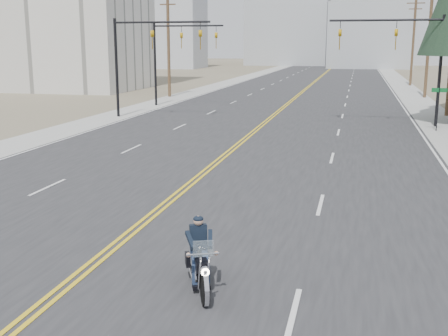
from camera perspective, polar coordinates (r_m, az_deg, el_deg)
road at (r=76.50m, az=8.93°, el=8.43°), size 20.00×200.00×0.01m
sidewalk_left at (r=78.25m, az=0.41°, el=8.66°), size 3.00×200.00×0.01m
sidewalk_right at (r=76.46m, az=17.63°, el=8.00°), size 3.00×200.00×0.01m
traffic_mast_left at (r=40.93m, az=-8.30°, el=11.97°), size 7.10×0.26×7.00m
traffic_mast_right at (r=38.20m, az=18.19°, el=11.46°), size 7.10×0.26×7.00m
traffic_mast_far at (r=48.57m, az=-5.14°, el=12.03°), size 6.10×0.26×7.00m
street_sign at (r=36.56m, az=20.96°, el=6.31°), size 0.90×0.06×2.62m
utility_pole_d at (r=59.44m, az=20.13°, el=12.48°), size 2.20×0.30×11.50m
utility_pole_e at (r=76.36m, az=18.68°, el=12.23°), size 2.20×0.30×11.00m
utility_pole_left at (r=57.17m, az=-5.67°, el=12.68°), size 2.20×0.30×10.50m
haze_bldg_a at (r=127.98m, az=-5.52°, el=15.01°), size 14.00×12.00×22.00m
haze_bldg_b at (r=131.11m, az=14.61°, el=12.87°), size 18.00×14.00×14.00m
haze_bldg_d at (r=147.40m, az=6.57°, el=15.43°), size 20.00×15.00×26.00m
haze_bldg_e at (r=157.24m, az=20.78°, el=11.98°), size 14.00×14.00×12.00m
haze_bldg_f at (r=147.19m, az=-9.25°, el=13.41°), size 12.00×12.00×16.00m
motorcyclist at (r=12.14m, az=-2.44°, el=-8.85°), size 1.60×2.22×1.59m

